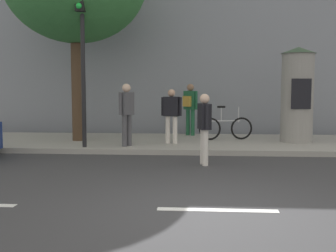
% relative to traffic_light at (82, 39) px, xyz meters
% --- Properties ---
extents(ground_plane, '(80.00, 80.00, 0.00)m').
position_rel_traffic_light_xyz_m(ground_plane, '(3.49, -5.24, -3.14)').
color(ground_plane, '#38383A').
extents(sidewalk_curb, '(36.00, 4.00, 0.15)m').
position_rel_traffic_light_xyz_m(sidewalk_curb, '(3.49, 1.76, -3.07)').
color(sidewalk_curb, '#9E9B93').
rests_on(sidewalk_curb, ground_plane).
extents(lane_markings, '(25.80, 0.16, 0.01)m').
position_rel_traffic_light_xyz_m(lane_markings, '(3.49, -5.24, -3.14)').
color(lane_markings, silver).
rests_on(lane_markings, ground_plane).
extents(building_backdrop, '(36.00, 5.00, 8.14)m').
position_rel_traffic_light_xyz_m(building_backdrop, '(3.49, 6.76, 0.93)').
color(building_backdrop, gray).
rests_on(building_backdrop, ground_plane).
extents(traffic_light, '(0.24, 0.45, 4.46)m').
position_rel_traffic_light_xyz_m(traffic_light, '(0.00, 0.00, 0.00)').
color(traffic_light, black).
rests_on(traffic_light, sidewalk_curb).
extents(poster_column, '(1.06, 1.06, 2.90)m').
position_rel_traffic_light_xyz_m(poster_column, '(6.22, 1.73, -1.52)').
color(poster_column, gray).
rests_on(poster_column, sidewalk_curb).
extents(pedestrian_with_backpack, '(0.33, 0.56, 1.68)m').
position_rel_traffic_light_xyz_m(pedestrian_with_backpack, '(3.34, -1.58, -2.16)').
color(pedestrian_with_backpack, silver).
rests_on(pedestrian_with_backpack, ground_plane).
extents(pedestrian_tallest, '(0.62, 0.33, 1.62)m').
position_rel_traffic_light_xyz_m(pedestrian_tallest, '(2.39, 1.07, -2.04)').
color(pedestrian_tallest, silver).
rests_on(pedestrian_tallest, sidewalk_curb).
extents(pedestrian_with_bag, '(0.42, 0.48, 1.78)m').
position_rel_traffic_light_xyz_m(pedestrian_with_bag, '(1.16, 0.39, -1.95)').
color(pedestrian_with_bag, '#4C4C51').
rests_on(pedestrian_with_bag, sidewalk_curb).
extents(pedestrian_in_red_top, '(0.52, 0.52, 1.80)m').
position_rel_traffic_light_xyz_m(pedestrian_in_red_top, '(2.90, 3.24, -1.91)').
color(pedestrian_in_red_top, '#1E5938').
rests_on(pedestrian_in_red_top, sidewalk_curb).
extents(bicycle_leaning, '(1.74, 0.46, 1.09)m').
position_rel_traffic_light_xyz_m(bicycle_leaning, '(4.08, 2.07, -2.60)').
color(bicycle_leaning, black).
rests_on(bicycle_leaning, sidewalk_curb).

